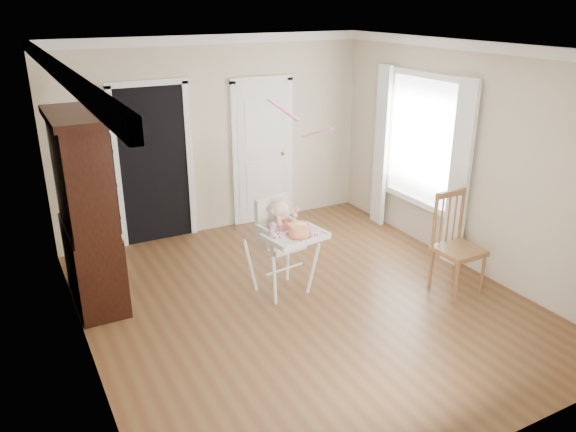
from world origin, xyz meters
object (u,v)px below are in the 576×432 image
sippy_cup (272,231)px  china_cabinet (87,211)px  high_chair (282,236)px  cake (299,230)px  dining_chair (457,247)px

sippy_cup → china_cabinet: china_cabinet is taller
high_chair → cake: high_chair is taller
cake → china_cabinet: 2.24m
high_chair → cake: bearing=-82.9°
high_chair → china_cabinet: (-1.88, 0.82, 0.35)m
sippy_cup → dining_chair: 2.11m
china_cabinet → sippy_cup: bearing=-29.7°
high_chair → sippy_cup: bearing=-150.8°
dining_chair → sippy_cup: bearing=159.2°
cake → china_cabinet: size_ratio=0.14×
high_chair → cake: 0.31m
high_chair → sippy_cup: 0.29m
cake → china_cabinet: china_cabinet is taller
cake → sippy_cup: sippy_cup is taller
cake → sippy_cup: size_ratio=1.83×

